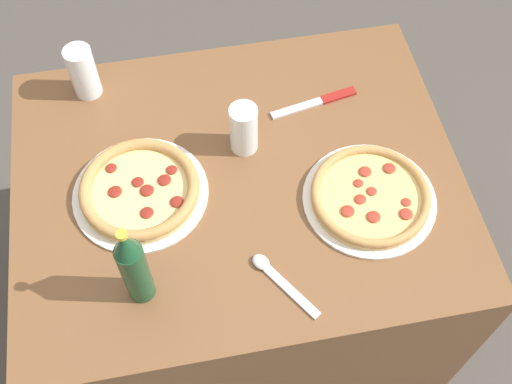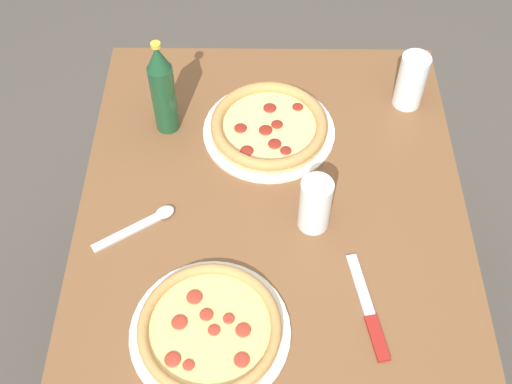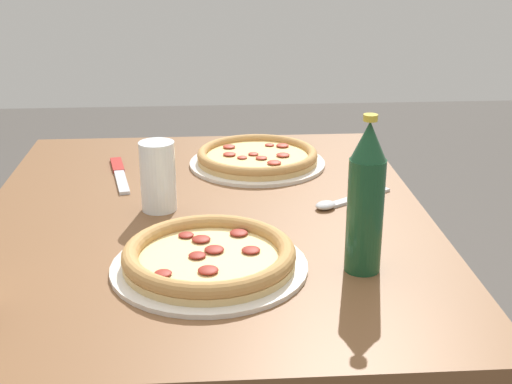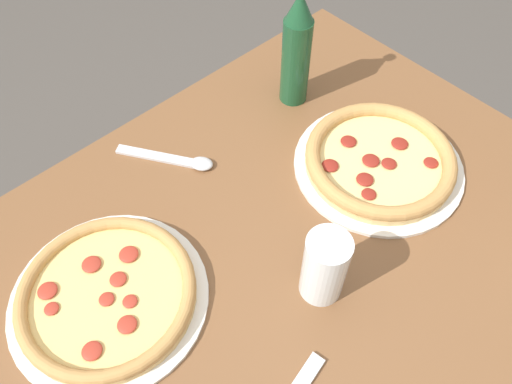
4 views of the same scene
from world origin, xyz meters
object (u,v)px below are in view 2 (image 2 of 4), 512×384
pizza_salami (210,329)px  knife (369,311)px  pizza_pepperoni (269,127)px  beer_bottle (163,89)px  glass_mango_juice (315,206)px  glass_orange_juice (411,83)px  spoon (147,221)px

pizza_salami → knife: size_ratio=1.33×
pizza_pepperoni → knife: pizza_pepperoni is taller
pizza_salami → beer_bottle: (0.55, 0.13, 0.11)m
beer_bottle → knife: bearing=-138.2°
pizza_salami → beer_bottle: bearing=13.6°
glass_mango_juice → pizza_salami: bearing=141.1°
glass_mango_juice → knife: (-0.21, -0.10, -0.06)m
glass_orange_juice → glass_mango_juice: glass_orange_juice is taller
glass_mango_juice → spoon: bearing=90.6°
pizza_pepperoni → pizza_salami: (-0.53, 0.12, -0.00)m
glass_mango_juice → knife: 0.24m
glass_mango_juice → beer_bottle: (0.29, 0.34, 0.06)m
glass_orange_juice → glass_mango_juice: size_ratio=1.07×
pizza_pepperoni → beer_bottle: (0.02, 0.25, 0.10)m
glass_mango_juice → spoon: size_ratio=0.77×
pizza_salami → glass_mango_juice: size_ratio=2.29×
pizza_salami → knife: 0.32m
pizza_pepperoni → glass_mango_juice: (-0.27, -0.10, 0.04)m
beer_bottle → spoon: 0.31m
glass_orange_juice → pizza_pepperoni: bearing=106.9°
beer_bottle → knife: size_ratio=1.09×
pizza_salami → glass_orange_juice: bearing=-36.2°
beer_bottle → spoon: bearing=176.2°
pizza_salami → spoon: bearing=30.4°
pizza_pepperoni → spoon: size_ratio=1.80×
pizza_pepperoni → beer_bottle: 0.27m
pizza_salami → glass_mango_juice: bearing=-38.9°
spoon → glass_mango_juice: bearing=-89.4°
pizza_salami → pizza_pepperoni: bearing=-12.4°
pizza_salami → spoon: 0.30m
pizza_pepperoni → glass_mango_juice: glass_mango_juice is taller
pizza_pepperoni → pizza_salami: 0.54m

